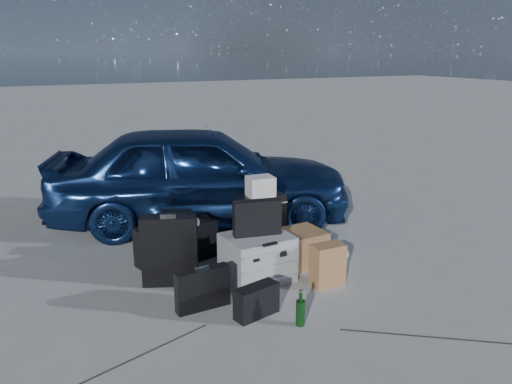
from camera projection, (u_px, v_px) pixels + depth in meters
ground at (268, 295)px, 4.37m from camera, size 60.00×60.00×0.00m
car at (200, 174)px, 6.08m from camera, size 3.86×2.55×1.22m
pelican_case at (257, 257)px, 4.63m from camera, size 0.62×0.52×0.43m
laptop_bag at (257, 218)px, 4.55m from camera, size 0.45×0.19×0.33m
briefcase at (202, 289)px, 4.10m from camera, size 0.46×0.12×0.35m
suitcase_left at (170, 250)px, 4.51m from camera, size 0.53×0.35×0.65m
suitcase_right at (261, 223)px, 5.27m from camera, size 0.51×0.19×0.61m
white_carton at (260, 187)px, 5.13m from camera, size 0.28×0.23×0.21m
duffel_bag at (177, 243)px, 5.03m from camera, size 0.85×0.53×0.40m
flat_box_white at (176, 221)px, 4.98m from camera, size 0.39×0.30×0.07m
flat_box_black at (177, 215)px, 4.94m from camera, size 0.35×0.30×0.06m
kraft_bag at (328, 265)px, 4.52m from camera, size 0.29×0.18×0.39m
cardboard_box at (299, 247)px, 4.98m from camera, size 0.48×0.43×0.34m
plastic_bag at (337, 254)px, 5.07m from camera, size 0.29×0.26×0.14m
messenger_bag at (256, 301)px, 4.00m from camera, size 0.40×0.22×0.26m
green_bottle at (301, 309)px, 3.86m from camera, size 0.09×0.09×0.28m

